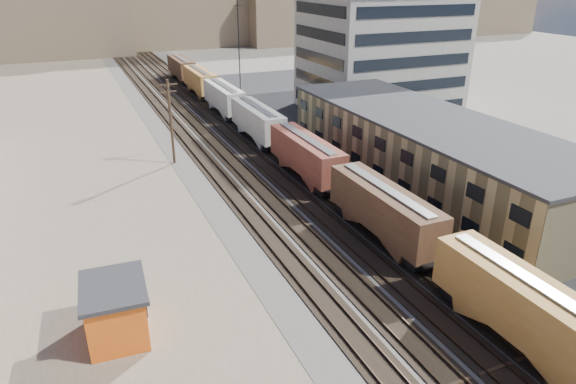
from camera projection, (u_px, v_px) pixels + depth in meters
name	position (u px, v px, depth m)	size (l,w,h in m)	color
ground	(482.00, 375.00, 29.04)	(300.00, 300.00, 0.00)	#6B6356
ballast_bed	(224.00, 137.00, 71.16)	(18.00, 200.00, 0.06)	#4C4742
dirt_yard	(73.00, 183.00, 55.41)	(24.00, 180.00, 0.03)	#71604E
asphalt_lot	(420.00, 148.00, 66.59)	(26.00, 120.00, 0.04)	#232326
rail_tracks	(220.00, 136.00, 70.93)	(11.40, 200.00, 0.24)	black
freight_train	(279.00, 136.00, 62.15)	(3.00, 119.74, 4.46)	black
warehouse	(427.00, 151.00, 54.16)	(12.40, 40.40, 7.25)	tan
office_tower	(380.00, 52.00, 81.95)	(22.60, 18.60, 18.45)	#9E998E
utility_pole_north	(171.00, 120.00, 59.23)	(2.20, 0.32, 10.00)	#382619
radio_mast	(239.00, 57.00, 78.20)	(1.20, 0.16, 18.00)	black
maintenance_shed	(116.00, 310.00, 31.57)	(4.15, 5.23, 3.67)	orange
parked_car_blue	(346.00, 116.00, 78.44)	(2.46, 5.34, 1.48)	navy
parked_car_far	(421.00, 124.00, 74.45)	(1.81, 4.49, 1.53)	silver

